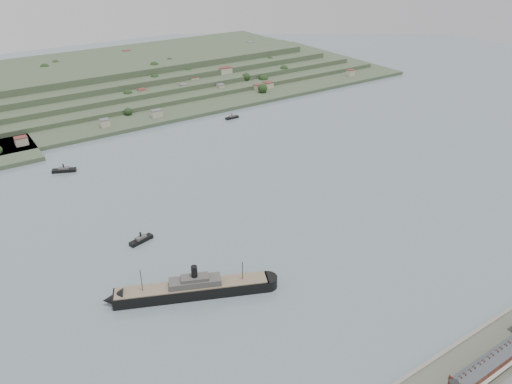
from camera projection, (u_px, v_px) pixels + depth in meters
ground at (291, 217)px, 366.51m from camera, size 1400.00×1400.00×0.00m
terrace_row at (492, 362)px, 235.30m from camera, size 55.60×9.80×11.07m
far_peninsula at (128, 78)px, 662.64m from camera, size 760.00×309.00×30.00m
steamship at (188, 289)px, 286.12m from camera, size 94.77×48.90×24.08m
tugboat at (141, 240)px, 336.58m from camera, size 17.60×8.46×7.65m
ferry_west at (64, 170)px, 433.48m from camera, size 20.52×13.23×7.50m
ferry_east at (232, 117)px, 554.85m from camera, size 15.76×4.52×5.90m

